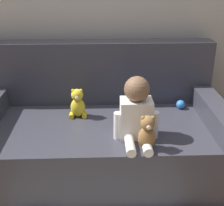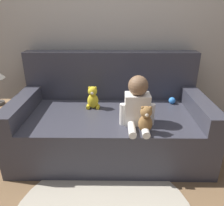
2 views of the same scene
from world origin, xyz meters
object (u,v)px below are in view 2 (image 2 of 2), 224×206
couch (111,120)px  person_baby (137,104)px  plush_toy_side (93,98)px  toy_ball (172,101)px  teddy_bear_brown (146,120)px

couch → person_baby: bearing=-53.2°
person_baby → plush_toy_side: person_baby is taller
couch → plush_toy_side: size_ratio=7.97×
person_baby → plush_toy_side: bearing=140.8°
couch → toy_ball: bearing=12.3°
teddy_bear_brown → toy_ball: size_ratio=3.31×
plush_toy_side → toy_ball: size_ratio=3.25×
person_baby → teddy_bear_brown: person_baby is taller
couch → toy_ball: 0.70m
plush_toy_side → teddy_bear_brown: bearing=-45.9°
plush_toy_side → toy_ball: plush_toy_side is taller
toy_ball → person_baby: bearing=-132.6°
toy_ball → couch: bearing=-167.7°
teddy_bear_brown → plush_toy_side: bearing=134.1°
couch → plush_toy_side: bearing=172.5°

